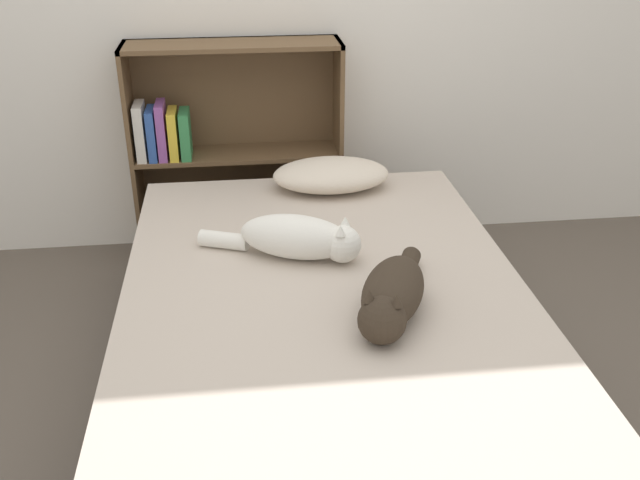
% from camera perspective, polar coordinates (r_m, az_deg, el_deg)
% --- Properties ---
extents(ground_plane, '(8.00, 8.00, 0.00)m').
position_cam_1_polar(ground_plane, '(2.58, 0.41, -12.96)').
color(ground_plane, brown).
extents(bed, '(1.35, 2.00, 0.47)m').
position_cam_1_polar(bed, '(2.43, 0.42, -8.75)').
color(bed, '#333338').
rests_on(bed, ground_plane).
extents(pillow, '(0.49, 0.30, 0.13)m').
position_cam_1_polar(pillow, '(3.02, 0.89, 5.24)').
color(pillow, beige).
rests_on(pillow, bed).
extents(cat_light, '(0.56, 0.30, 0.16)m').
position_cam_1_polar(cat_light, '(2.46, -1.63, 0.16)').
color(cat_light, white).
rests_on(cat_light, bed).
extents(cat_dark, '(0.31, 0.52, 0.16)m').
position_cam_1_polar(cat_dark, '(2.13, 5.75, -4.44)').
color(cat_dark, '#33281E').
rests_on(cat_dark, bed).
extents(bookshelf, '(0.96, 0.26, 1.02)m').
position_cam_1_polar(bookshelf, '(3.40, -7.41, 7.37)').
color(bookshelf, brown).
rests_on(bookshelf, ground_plane).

